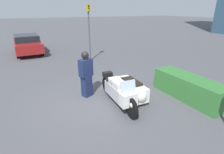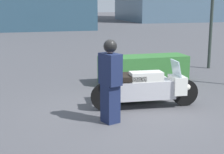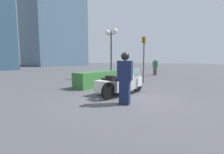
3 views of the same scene
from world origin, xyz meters
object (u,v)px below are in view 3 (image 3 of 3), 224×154
Objects in this scene: hedge_bush_curbside at (96,79)px; pedestrian_bystander at (155,67)px; police_motorcycle at (119,84)px; twin_lamp_post at (111,39)px; officer_rider at (125,77)px; traffic_light_near at (144,53)px.

pedestrian_bystander reaches higher than hedge_bush_curbside.
twin_lamp_post is (4.20, 3.85, 2.79)m from police_motorcycle.
police_motorcycle is at bearing -110.98° from hedge_bush_curbside.
hedge_bush_curbside is 1.68× the size of pedestrian_bystander.
traffic_light_near is (5.00, 1.85, 1.10)m from officer_rider.
twin_lamp_post reaches higher than traffic_light_near.
pedestrian_bystander is (9.49, 2.29, 0.37)m from police_motorcycle.
traffic_light_near reaches higher than pedestrian_bystander.
pedestrian_bystander reaches higher than police_motorcycle.
traffic_light_near is 5.96m from pedestrian_bystander.
traffic_light_near is (-0.35, -3.09, -1.21)m from twin_lamp_post.
twin_lamp_post is (5.35, 4.93, 2.31)m from officer_rider.
twin_lamp_post reaches higher than hedge_bush_curbside.
police_motorcycle is 0.88× the size of traffic_light_near.
hedge_bush_curbside is at bearing -140.29° from officer_rider.
hedge_bush_curbside is 3.71m from traffic_light_near.
pedestrian_bystander is at bearing 178.33° from officer_rider.
pedestrian_bystander is at bearing 0.10° from hedge_bush_curbside.
twin_lamp_post reaches higher than officer_rider.
police_motorcycle is 4.24m from traffic_light_near.
traffic_light_near is at bearing 15.39° from police_motorcycle.
officer_rider is 11.16m from pedestrian_bystander.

